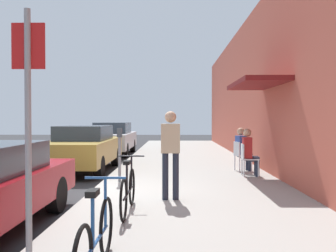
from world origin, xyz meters
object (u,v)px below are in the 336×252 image
(pedestrian_standing, at_px, (171,148))
(parking_meter, at_px, (120,151))
(parked_car_1, at_px, (84,148))
(bicycle_1, at_px, (128,191))
(street_sign, at_px, (28,122))
(bicycle_0, at_px, (96,239))
(cafe_chair_1, at_px, (241,154))
(seated_patron_1, at_px, (243,148))
(seated_patron_0, at_px, (249,150))
(cafe_chair_0, at_px, (247,157))
(parked_car_2, at_px, (113,138))

(pedestrian_standing, bearing_deg, parking_meter, 123.31)
(parked_car_1, height_order, bicycle_1, parked_car_1)
(street_sign, xyz_separation_m, pedestrian_standing, (1.33, 3.42, -0.52))
(parking_meter, height_order, street_sign, street_sign)
(street_sign, height_order, bicycle_0, street_sign)
(bicycle_0, relative_size, pedestrian_standing, 1.01)
(parking_meter, relative_size, street_sign, 0.51)
(bicycle_1, bearing_deg, cafe_chair_1, 60.04)
(parked_car_1, height_order, seated_patron_1, parked_car_1)
(bicycle_1, xyz_separation_m, seated_patron_0, (2.81, 3.83, 0.34))
(pedestrian_standing, bearing_deg, cafe_chair_0, 54.38)
(parked_car_1, distance_m, cafe_chair_0, 5.16)
(parked_car_2, height_order, cafe_chair_1, parked_car_2)
(cafe_chair_0, bearing_deg, pedestrian_standing, -125.62)
(cafe_chair_0, height_order, pedestrian_standing, pedestrian_standing)
(pedestrian_standing, bearing_deg, bicycle_1, -125.76)
(bicycle_0, height_order, bicycle_1, same)
(street_sign, relative_size, cafe_chair_1, 2.99)
(cafe_chair_0, bearing_deg, cafe_chair_1, 89.90)
(cafe_chair_1, bearing_deg, bicycle_0, -111.20)
(parked_car_1, bearing_deg, seated_patron_1, -8.02)
(seated_patron_0, bearing_deg, bicycle_1, -126.26)
(parking_meter, height_order, cafe_chair_1, parking_meter)
(cafe_chair_1, xyz_separation_m, pedestrian_standing, (-2.06, -3.81, 0.50))
(parking_meter, distance_m, cafe_chair_0, 3.47)
(parking_meter, xyz_separation_m, cafe_chair_0, (3.34, 0.92, -0.26))
(parking_meter, height_order, bicycle_1, parking_meter)
(parked_car_1, height_order, street_sign, street_sign)
(parked_car_1, bearing_deg, cafe_chair_0, -18.65)
(street_sign, height_order, cafe_chair_1, street_sign)
(cafe_chair_0, height_order, cafe_chair_1, same)
(bicycle_0, height_order, pedestrian_standing, pedestrian_standing)
(seated_patron_0, bearing_deg, cafe_chair_1, 93.55)
(parking_meter, bearing_deg, bicycle_0, -83.76)
(street_sign, xyz_separation_m, bicycle_1, (0.64, 2.46, -1.16))
(parked_car_2, distance_m, bicycle_0, 13.36)
(seated_patron_0, bearing_deg, bicycle_0, -114.54)
(parked_car_2, relative_size, bicycle_1, 2.57)
(bicycle_1, distance_m, seated_patron_0, 4.76)
(bicycle_0, height_order, seated_patron_0, seated_patron_0)
(bicycle_1, bearing_deg, parked_car_1, 111.31)
(parked_car_2, bearing_deg, cafe_chair_0, -55.09)
(bicycle_1, relative_size, seated_patron_1, 1.33)
(bicycle_0, distance_m, seated_patron_1, 7.68)
(parked_car_1, relative_size, bicycle_1, 2.57)
(bicycle_0, distance_m, pedestrian_standing, 3.45)
(cafe_chair_1, bearing_deg, parked_car_1, 171.74)
(street_sign, bearing_deg, parked_car_1, 100.69)
(pedestrian_standing, bearing_deg, parked_car_2, 106.00)
(bicycle_1, bearing_deg, seated_patron_0, 53.74)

